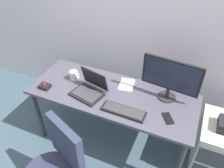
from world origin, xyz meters
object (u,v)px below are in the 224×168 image
at_px(cell_phone, 168,118).
at_px(keyboard, 124,111).
at_px(laptop, 90,89).
at_px(file_cabinet, 217,148).
at_px(monitor_main, 171,77).
at_px(trackball_mouse, 45,86).
at_px(paper_notepad, 127,85).
at_px(coffee_mug, 74,75).

bearing_deg(cell_phone, keyboard, 158.85).
bearing_deg(laptop, keyboard, -16.09).
height_order(file_cabinet, monitor_main, monitor_main).
bearing_deg(laptop, file_cabinet, 8.21).
bearing_deg(monitor_main, trackball_mouse, -163.27).
distance_m(trackball_mouse, cell_phone, 1.28).
height_order(laptop, trackball_mouse, laptop).
xyz_separation_m(file_cabinet, laptop, (-1.33, -0.19, 0.49)).
height_order(monitor_main, laptop, monitor_main).
bearing_deg(keyboard, paper_notepad, 106.67).
distance_m(laptop, coffee_mug, 0.29).
height_order(file_cabinet, cell_phone, cell_phone).
distance_m(file_cabinet, keyboard, 1.06).
distance_m(monitor_main, paper_notepad, 0.50).
relative_size(keyboard, cell_phone, 2.90).
height_order(trackball_mouse, coffee_mug, coffee_mug).
distance_m(file_cabinet, coffee_mug, 1.67).
relative_size(coffee_mug, cell_phone, 0.75).
bearing_deg(monitor_main, keyboard, -131.43).
xyz_separation_m(file_cabinet, paper_notepad, (-1.03, 0.07, 0.44)).
bearing_deg(monitor_main, paper_notepad, 176.93).
relative_size(laptop, trackball_mouse, 3.29).
bearing_deg(paper_notepad, monitor_main, -3.07).
bearing_deg(coffee_mug, monitor_main, 6.40).
relative_size(monitor_main, keyboard, 1.35).
distance_m(file_cabinet, trackball_mouse, 1.88).
bearing_deg(paper_notepad, coffee_mug, -166.49).
bearing_deg(laptop, coffee_mug, 153.49).
bearing_deg(trackball_mouse, keyboard, 0.01).
xyz_separation_m(file_cabinet, trackball_mouse, (-1.80, -0.31, 0.46)).
bearing_deg(coffee_mug, paper_notepad, 13.51).
bearing_deg(file_cabinet, trackball_mouse, -170.15).
distance_m(trackball_mouse, coffee_mug, 0.33).
height_order(keyboard, paper_notepad, keyboard).
bearing_deg(keyboard, trackball_mouse, -179.99).
bearing_deg(monitor_main, coffee_mug, -173.60).
relative_size(trackball_mouse, paper_notepad, 0.53).
bearing_deg(cell_phone, trackball_mouse, 150.75).
bearing_deg(keyboard, laptop, 163.91).
relative_size(laptop, cell_phone, 2.55).
bearing_deg(cell_phone, laptop, 144.40).
height_order(coffee_mug, paper_notepad, coffee_mug).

